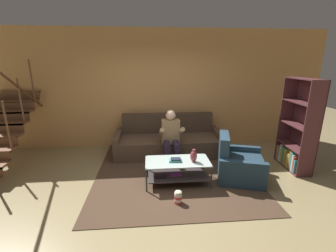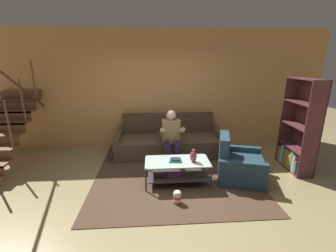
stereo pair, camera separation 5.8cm
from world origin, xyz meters
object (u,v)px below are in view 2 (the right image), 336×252
object	(u,v)px
book_stack	(175,160)
popcorn_tub	(177,197)
person_seated_center	(171,135)
armchair	(238,165)
couch	(169,141)
bookshelf	(298,139)
vase	(193,156)
coffee_table	(177,168)

from	to	relation	value
book_stack	popcorn_tub	world-z (taller)	book_stack
person_seated_center	popcorn_tub	xyz separation A→B (m)	(-0.03, -1.47, -0.52)
person_seated_center	armchair	xyz separation A→B (m)	(1.18, -0.76, -0.36)
couch	bookshelf	distance (m)	2.73
person_seated_center	armchair	size ratio (longest dim) A/B	1.08
vase	book_stack	size ratio (longest dim) A/B	1.00
armchair	vase	bearing A→B (deg)	-170.37
couch	person_seated_center	xyz separation A→B (m)	(0.00, -0.58, 0.34)
person_seated_center	armchair	world-z (taller)	person_seated_center
couch	popcorn_tub	xyz separation A→B (m)	(-0.03, -2.05, -0.18)
armchair	book_stack	bearing A→B (deg)	-174.93
couch	book_stack	bearing A→B (deg)	-90.38
vase	person_seated_center	bearing A→B (deg)	108.47
couch	bookshelf	xyz separation A→B (m)	(2.52, -0.99, 0.35)
couch	person_seated_center	bearing A→B (deg)	-90.00
person_seated_center	coffee_table	distance (m)	0.92
coffee_table	bookshelf	world-z (taller)	bookshelf
person_seated_center	bookshelf	world-z (taller)	bookshelf
book_stack	vase	bearing A→B (deg)	-7.84
vase	book_stack	distance (m)	0.33
vase	book_stack	world-z (taller)	vase
coffee_table	book_stack	distance (m)	0.17
couch	armchair	xyz separation A→B (m)	(1.18, -1.34, -0.02)
person_seated_center	book_stack	xyz separation A→B (m)	(-0.01, -0.87, -0.17)
couch	armchair	distance (m)	1.79
bookshelf	popcorn_tub	distance (m)	2.81
bookshelf	popcorn_tub	bearing A→B (deg)	-157.48
couch	popcorn_tub	world-z (taller)	couch
popcorn_tub	person_seated_center	bearing A→B (deg)	88.68
couch	person_seated_center	size ratio (longest dim) A/B	2.17
coffee_table	vase	world-z (taller)	vase
vase	popcorn_tub	xyz separation A→B (m)	(-0.34, -0.56, -0.43)
couch	bookshelf	size ratio (longest dim) A/B	1.37
bookshelf	armchair	distance (m)	1.43
person_seated_center	book_stack	bearing A→B (deg)	-90.64
person_seated_center	book_stack	distance (m)	0.89
book_stack	popcorn_tub	size ratio (longest dim) A/B	1.07
bookshelf	person_seated_center	bearing A→B (deg)	170.63
book_stack	coffee_table	bearing A→B (deg)	27.88
couch	bookshelf	world-z (taller)	bookshelf
book_stack	bookshelf	distance (m)	2.57
coffee_table	vase	distance (m)	0.38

